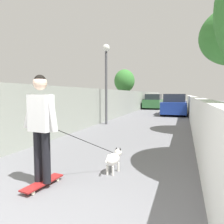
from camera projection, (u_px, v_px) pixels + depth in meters
ground_plane at (156, 116)px, 15.18m from camera, size 80.00×80.00×0.00m
wall_left at (116, 104)px, 13.99m from camera, size 48.00×0.30×1.80m
fence_right at (193, 108)px, 12.48m from camera, size 48.00×0.30×1.39m
tree_left_far at (124, 81)px, 20.87m from camera, size 1.99×1.99×3.94m
lamp_post at (106, 69)px, 10.56m from camera, size 0.36×0.36×3.97m
skateboard at (43, 183)px, 3.49m from camera, size 0.82×0.29×0.08m
person_skateboarder at (41, 120)px, 3.40m from camera, size 0.26×0.72×1.74m
dog at (113, 159)px, 4.12m from camera, size 1.29×1.03×1.06m
car_near at (175, 105)px, 15.83m from camera, size 4.11×1.80×1.54m
car_far at (153, 102)px, 22.54m from camera, size 3.96×1.80×1.54m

